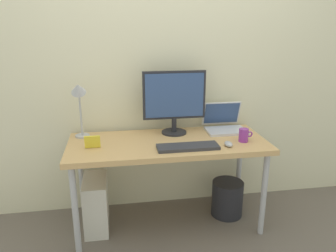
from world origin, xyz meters
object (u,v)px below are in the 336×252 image
at_px(laptop, 224,123).
at_px(desk_lamp, 79,97).
at_px(desk, 168,149).
at_px(mouse, 228,144).
at_px(wastebasket, 227,198).
at_px(coffee_mug, 244,135).
at_px(keyboard, 188,147).
at_px(computer_tower, 96,204).
at_px(monitor, 174,99).
at_px(photo_frame, 92,142).

bearing_deg(laptop, desk_lamp, -179.02).
distance_m(desk, mouse, 0.46).
xyz_separation_m(desk_lamp, wastebasket, (1.16, -0.13, -0.88)).
relative_size(coffee_mug, wastebasket, 0.36).
relative_size(keyboard, mouse, 4.89).
distance_m(computer_tower, wastebasket, 1.08).
distance_m(coffee_mug, computer_tower, 1.26).
bearing_deg(computer_tower, monitor, 12.98).
xyz_separation_m(monitor, wastebasket, (0.43, -0.13, -0.84)).
height_order(photo_frame, computer_tower, photo_frame).
height_order(monitor, coffee_mug, monitor).
bearing_deg(photo_frame, computer_tower, 98.41).
bearing_deg(monitor, computer_tower, -167.02).
bearing_deg(photo_frame, wastebasket, 5.45).
distance_m(coffee_mug, photo_frame, 1.11).
distance_m(laptop, photo_frame, 1.09).
relative_size(monitor, coffee_mug, 4.72).
bearing_deg(computer_tower, keyboard, -16.67).
xyz_separation_m(desk, mouse, (0.41, -0.18, 0.08)).
height_order(desk_lamp, computer_tower, desk_lamp).
bearing_deg(desk_lamp, laptop, 0.98).
bearing_deg(desk, coffee_mug, -9.87).
distance_m(monitor, photo_frame, 0.71).
bearing_deg(wastebasket, monitor, 162.89).
relative_size(laptop, desk_lamp, 0.70).
distance_m(coffee_mug, wastebasket, 0.63).
height_order(desk, desk_lamp, desk_lamp).
relative_size(keyboard, coffee_mug, 4.12).
relative_size(desk_lamp, photo_frame, 4.14).
bearing_deg(mouse, monitor, 133.31).
xyz_separation_m(keyboard, wastebasket, (0.40, 0.22, -0.57)).
bearing_deg(monitor, keyboard, -84.32).
relative_size(laptop, coffee_mug, 3.00).
distance_m(laptop, keyboard, 0.54).
height_order(laptop, desk_lamp, desk_lamp).
xyz_separation_m(keyboard, computer_tower, (-0.68, 0.20, -0.51)).
relative_size(coffee_mug, computer_tower, 0.25).
xyz_separation_m(desk, monitor, (0.08, 0.18, 0.35)).
distance_m(desk, desk_lamp, 0.77).
xyz_separation_m(mouse, coffee_mug, (0.15, 0.08, 0.03)).
bearing_deg(keyboard, wastebasket, 28.70).
relative_size(monitor, wastebasket, 1.68).
bearing_deg(wastebasket, mouse, -114.17).
relative_size(desk_lamp, keyboard, 1.03).
bearing_deg(keyboard, laptop, 43.63).
relative_size(desk, desk_lamp, 3.28).
bearing_deg(monitor, mouse, -46.69).
bearing_deg(desk, desk_lamp, 164.36).
bearing_deg(wastebasket, keyboard, -151.30).
relative_size(keyboard, wastebasket, 1.47).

